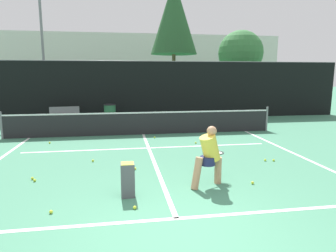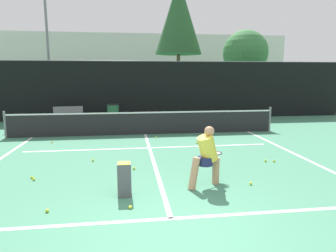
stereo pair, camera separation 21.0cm
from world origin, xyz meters
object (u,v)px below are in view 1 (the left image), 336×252
object	(u,v)px
ball_hopper	(128,179)
courtside_bench	(65,115)
parked_car	(65,106)
player_practicing	(209,155)
trash_bin	(110,114)

from	to	relation	value
ball_hopper	courtside_bench	bearing A→B (deg)	106.65
ball_hopper	parked_car	distance (m)	13.44
player_practicing	courtside_bench	xyz separation A→B (m)	(-4.74, 9.46, -0.26)
courtside_bench	parked_car	size ratio (longest dim) A/B	0.34
trash_bin	courtside_bench	bearing A→B (deg)	178.17
player_practicing	ball_hopper	world-z (taller)	player_practicing
ball_hopper	parked_car	bearing A→B (deg)	104.79
courtside_bench	parked_car	world-z (taller)	parked_car
player_practicing	courtside_bench	world-z (taller)	player_practicing
player_practicing	parked_car	bearing A→B (deg)	88.21
ball_hopper	player_practicing	bearing A→B (deg)	10.03
parked_car	courtside_bench	bearing A→B (deg)	-81.07
player_practicing	ball_hopper	xyz separation A→B (m)	(-1.82, -0.32, -0.35)
player_practicing	parked_car	distance (m)	13.71
ball_hopper	trash_bin	bearing A→B (deg)	93.86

